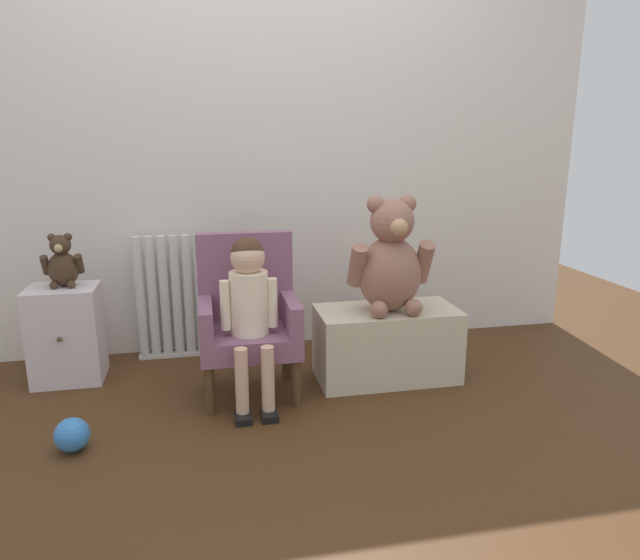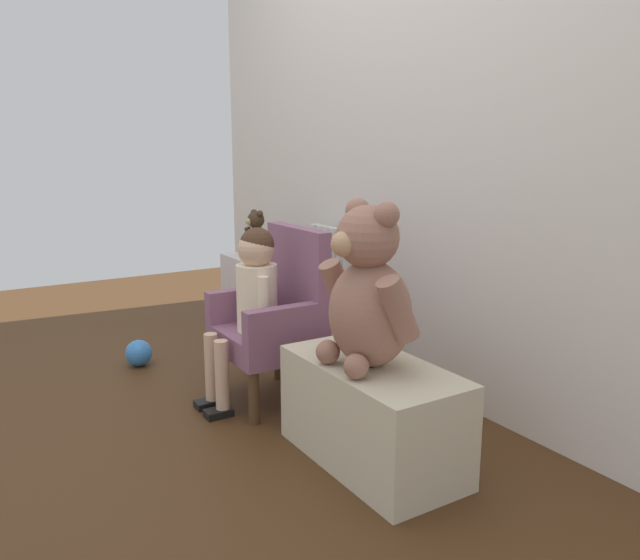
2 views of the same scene
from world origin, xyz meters
name	(u,v)px [view 2 (image 2 of 2)]	position (x,y,z in m)	size (l,w,h in m)	color
ground_plane	(164,435)	(0.00, 0.00, 0.00)	(6.00, 6.00, 0.00)	#452A14
back_wall	(414,116)	(0.00, 1.18, 1.20)	(3.80, 0.05, 2.40)	silver
radiator	(331,292)	(-0.47, 1.05, 0.33)	(0.37, 0.05, 0.67)	silver
small_dresser	(253,296)	(-0.96, 0.84, 0.24)	(0.32, 0.28, 0.47)	silver
child_armchair	(276,317)	(-0.10, 0.54, 0.36)	(0.44, 0.37, 0.74)	#845470
child_figure	(251,290)	(-0.10, 0.43, 0.49)	(0.25, 0.35, 0.75)	#F4E2C3
low_bench	(372,413)	(0.57, 0.55, 0.18)	(0.68, 0.34, 0.36)	beige
large_teddy_bear	(368,295)	(0.57, 0.53, 0.60)	(0.40, 0.28, 0.55)	#976756
small_teddy_bear	(257,236)	(-0.95, 0.87, 0.58)	(0.19, 0.13, 0.26)	#3D2C1D
toy_ball	(139,353)	(-0.81, 0.14, 0.07)	(0.13, 0.13, 0.13)	#3479C8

